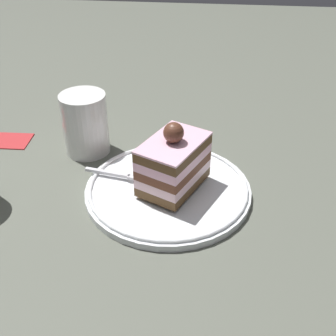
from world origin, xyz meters
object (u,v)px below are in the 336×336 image
(fork, at_px, (122,175))
(drink_glass_near, at_px, (86,127))
(folded_napkin, at_px, (2,140))
(cake_slice, at_px, (174,163))
(whipped_cream_dollop, at_px, (175,140))
(dessert_plate, at_px, (168,189))

(fork, bearing_deg, drink_glass_near, -49.15)
(drink_glass_near, xyz_separation_m, folded_napkin, (0.16, -0.01, -0.04))
(cake_slice, xyz_separation_m, fork, (0.08, -0.01, -0.04))
(drink_glass_near, bearing_deg, cake_slice, 146.87)
(cake_slice, relative_size, whipped_cream_dollop, 2.46)
(whipped_cream_dollop, bearing_deg, fork, 46.54)
(whipped_cream_dollop, relative_size, drink_glass_near, 0.48)
(fork, bearing_deg, whipped_cream_dollop, -133.46)
(cake_slice, height_order, folded_napkin, cake_slice)
(cake_slice, bearing_deg, folded_napkin, -19.99)
(drink_glass_near, bearing_deg, dessert_plate, 145.30)
(dessert_plate, xyz_separation_m, drink_glass_near, (0.15, -0.10, 0.04))
(dessert_plate, relative_size, drink_glass_near, 2.36)
(dessert_plate, xyz_separation_m, fork, (0.07, -0.01, 0.01))
(fork, bearing_deg, folded_napkin, -23.50)
(cake_slice, relative_size, drink_glass_near, 1.19)
(dessert_plate, relative_size, folded_napkin, 2.48)
(whipped_cream_dollop, relative_size, fork, 0.44)
(dessert_plate, bearing_deg, drink_glass_near, -34.70)
(cake_slice, height_order, whipped_cream_dollop, cake_slice)
(cake_slice, bearing_deg, whipped_cream_dollop, -86.21)
(whipped_cream_dollop, height_order, folded_napkin, whipped_cream_dollop)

